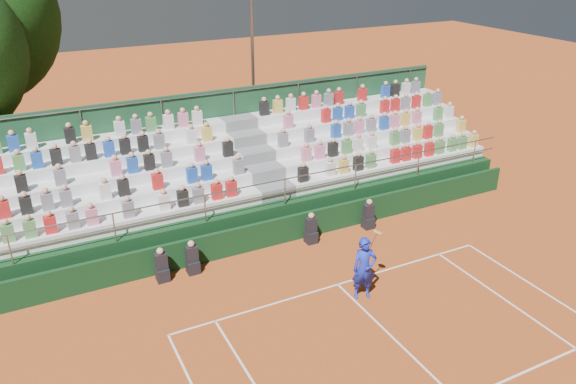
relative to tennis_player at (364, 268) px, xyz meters
name	(u,v)px	position (x,y,z in m)	size (l,w,h in m)	color
ground	(338,285)	(-0.34, 0.89, -1.01)	(90.00, 90.00, 0.00)	#AF4B1D
courtside_wall	(292,228)	(-0.34, 4.09, -0.51)	(20.00, 0.15, 1.00)	black
line_officials	(264,242)	(-1.64, 3.64, -0.53)	(8.28, 0.40, 1.19)	black
grandstand	(255,181)	(-0.33, 7.32, 0.09)	(20.00, 5.20, 4.40)	black
tennis_player	(364,268)	(0.00, 0.00, 0.00)	(0.95, 0.68, 2.22)	#1827B7
floodlight_mast	(253,58)	(2.09, 12.90, 3.80)	(0.60, 0.25, 8.27)	gray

